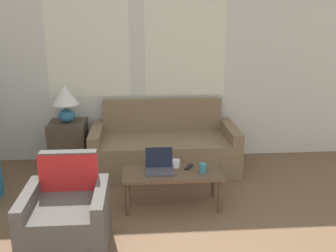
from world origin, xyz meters
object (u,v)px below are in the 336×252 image
at_px(cup_navy, 203,168).
at_px(tv_remote, 189,167).
at_px(table_lamp, 65,99).
at_px(cup_yellow, 176,164).
at_px(couch, 164,148).
at_px(armchair, 67,220).
at_px(coffee_table, 172,176).
at_px(laptop, 159,166).

distance_m(cup_navy, tv_remote, 0.20).
relative_size(table_lamp, cup_yellow, 5.26).
distance_m(table_lamp, tv_remote, 1.92).
relative_size(couch, tv_remote, 12.57).
height_order(armchair, tv_remote, armchair).
bearing_deg(armchair, coffee_table, 35.52).
height_order(armchair, cup_navy, armchair).
relative_size(armchair, tv_remote, 5.37).
height_order(table_lamp, laptop, table_lamp).
bearing_deg(cup_yellow, laptop, -154.10).
bearing_deg(table_lamp, coffee_table, -43.13).
distance_m(table_lamp, cup_navy, 2.09).
xyz_separation_m(coffee_table, cup_yellow, (0.05, 0.13, 0.09)).
height_order(couch, cup_navy, couch).
height_order(armchair, laptop, armchair).
distance_m(table_lamp, coffee_table, 1.86).
bearing_deg(cup_navy, table_lamp, 142.32).
height_order(laptop, cup_yellow, laptop).
height_order(couch, table_lamp, table_lamp).
xyz_separation_m(table_lamp, tv_remote, (1.47, -1.10, -0.54)).
bearing_deg(cup_navy, coffee_table, 173.89).
bearing_deg(table_lamp, couch, -4.67).
xyz_separation_m(cup_yellow, tv_remote, (0.14, -0.03, -0.03)).
height_order(table_lamp, tv_remote, table_lamp).
bearing_deg(couch, tv_remote, -78.48).
height_order(couch, laptop, couch).
relative_size(armchair, laptop, 2.78).
distance_m(armchair, tv_remote, 1.44).
bearing_deg(cup_yellow, table_lamp, 141.20).
bearing_deg(cup_navy, couch, 106.46).
xyz_separation_m(table_lamp, coffee_table, (1.29, -1.21, -0.59)).
bearing_deg(cup_navy, laptop, 170.23).
xyz_separation_m(armchair, cup_navy, (1.31, 0.67, 0.17)).
height_order(armchair, cup_yellow, armchair).
relative_size(coffee_table, tv_remote, 6.99).
relative_size(laptop, tv_remote, 1.93).
bearing_deg(armchair, tv_remote, 34.57).
bearing_deg(cup_yellow, couch, 93.77).
bearing_deg(armchair, cup_navy, 27.22).
relative_size(coffee_table, laptop, 3.61).
height_order(armchair, coffee_table, armchair).
xyz_separation_m(couch, armchair, (-0.98, -1.81, 0.00)).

